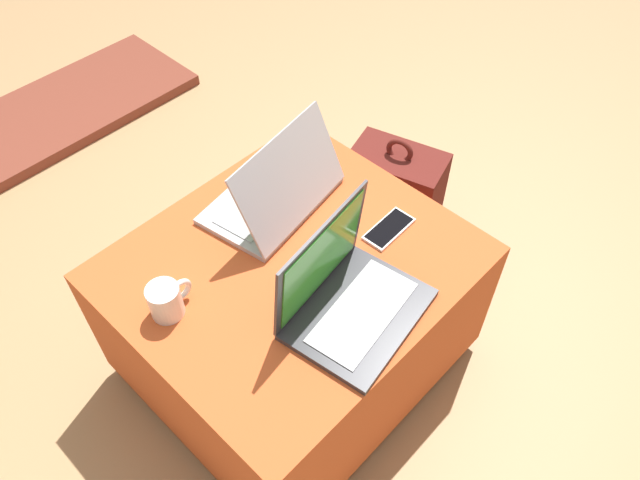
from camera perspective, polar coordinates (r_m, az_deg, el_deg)
name	(u,v)px	position (r m, az deg, el deg)	size (l,w,h in m)	color
ground_plane	(297,358)	(1.97, -2.15, -10.72)	(14.00, 14.00, 0.00)	tan
ottoman	(294,314)	(1.76, -2.37, -6.81)	(0.84, 0.75, 0.48)	maroon
laptop_near	(346,295)	(1.44, 2.41, -5.06)	(0.36, 0.29, 0.26)	#333338
laptop_far	(277,192)	(1.67, -3.95, 4.39)	(0.40, 0.30, 0.24)	#B7B7BC
cell_phone	(389,229)	(1.64, 6.32, 1.03)	(0.15, 0.07, 0.01)	white
backpack	(393,209)	(2.06, 6.72, 2.86)	(0.28, 0.32, 0.52)	#5B1E19
coffee_mug	(167,300)	(1.49, -13.85, -5.35)	(0.11, 0.08, 0.09)	white
fireplace_hearth	(32,126)	(2.93, -24.86, 9.40)	(1.40, 0.50, 0.04)	brown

